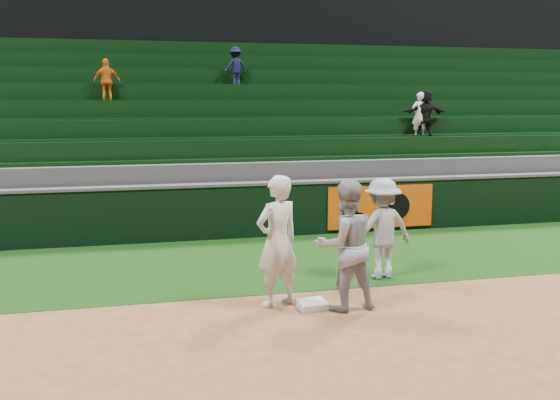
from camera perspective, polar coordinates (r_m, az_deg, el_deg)
The scene contains 9 objects.
ground at distance 9.41m, azimuth 3.84°, elevation -10.01°, with size 70.00×70.00×0.00m, color brown.
foul_grass at distance 12.18m, azimuth -0.37°, elevation -5.50°, with size 36.00×4.20×0.01m, color black.
upper_deck at distance 26.23m, azimuth -7.83°, elevation 15.44°, with size 40.00×12.00×12.00m, color black.
first_base at distance 9.51m, azimuth 2.95°, elevation -9.49°, with size 0.42×0.42×0.09m, color white.
first_baseman at distance 9.34m, azimuth -0.25°, elevation -3.78°, with size 0.73×0.48×1.99m, color silver.
baserunner at distance 9.24m, azimuth 5.99°, elevation -4.15°, with size 0.94×0.73×1.93m, color #909299.
base_coach at distance 10.94m, azimuth 9.31°, elevation -2.59°, with size 1.13×0.65×1.75m, color #999BA6.
field_wall at distance 14.15m, azimuth -2.29°, elevation -0.84°, with size 36.00×0.45×1.25m.
stadium_seating at distance 17.70m, azimuth -4.78°, elevation 4.63°, with size 36.00×5.95×4.85m.
Camera 1 is at (-2.67, -8.48, 3.08)m, focal length 40.00 mm.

